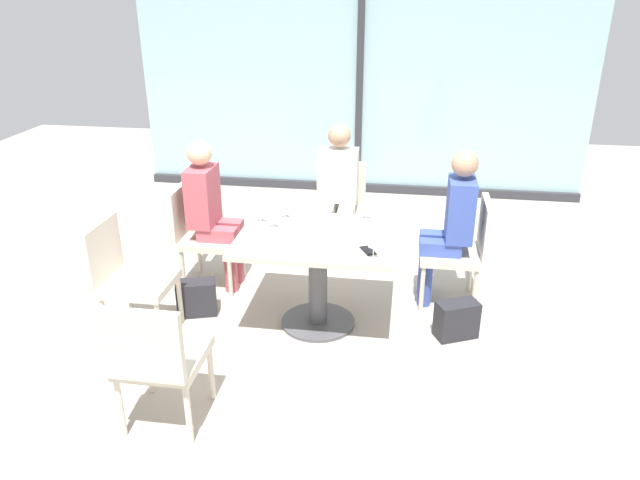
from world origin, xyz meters
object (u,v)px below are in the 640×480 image
Objects in this scene: wine_glass_2 at (374,241)px; cell_phone_on_table at (368,250)px; person_far_left at (211,208)px; person_far_right at (451,221)px; wine_glass_1 at (260,206)px; chair_far_left at (200,230)px; wine_glass_3 at (367,203)px; chair_near_window at (339,205)px; handbag_0 at (457,320)px; dining_table_main at (318,260)px; coffee_cup at (314,218)px; handbag_1 at (196,298)px; chair_far_right at (463,246)px; person_near_window at (338,188)px; chair_side_end at (126,273)px; wine_glass_4 at (273,212)px; chair_front_left at (155,356)px; wine_glass_0 at (284,202)px.

cell_phone_on_table is (-0.04, 0.12, -0.13)m from wine_glass_2.
person_far_left is 6.81× the size of wine_glass_2.
person_far_right is 6.81× the size of wine_glass_1.
chair_far_left is 4.70× the size of wine_glass_3.
chair_near_window is 2.90× the size of handbag_0.
dining_table_main is 1.19m from chair_far_left.
coffee_cup is 0.62m from cell_phone_on_table.
person_far_left is 0.76m from handbag_1.
chair_far_right is 1.20m from coffee_cup.
person_far_right is at bearing 0.00° from chair_far_left.
person_near_window reaches higher than coffee_cup.
chair_near_window is 1.25m from person_far_right.
chair_far_right is 0.65m from handbag_0.
chair_far_right is 1.00× the size of chair_side_end.
wine_glass_4 is 1.28× the size of cell_phone_on_table.
cell_phone_on_table is 1.47m from handbag_1.
dining_table_main is at bearing 153.05° from handbag_0.
chair_front_left is 1.81m from person_far_left.
wine_glass_0 is at bearing 163.57° from coffee_cup.
wine_glass_4 reaches higher than chair_near_window.
wine_glass_2 is 0.99m from handbag_0.
wine_glass_4 reaches higher than cell_phone_on_table.
wine_glass_0 is (-0.30, -0.99, 0.37)m from chair_near_window.
wine_glass_2 reaches higher than chair_near_window.
wine_glass_1 reaches higher than chair_far_right.
dining_table_main is 1.10m from person_far_right.
chair_front_left is (-0.72, -2.55, 0.00)m from chair_near_window.
chair_far_left is 1.45m from wine_glass_3.
person_far_left reaches higher than chair_far_right.
chair_near_window is 2.65m from chair_front_left.
person_near_window is at bearing 31.67° from chair_far_left.
wine_glass_0 is at bearing -18.10° from person_far_left.
person_near_window reaches higher than chair_front_left.
chair_far_right reaches higher than dining_table_main.
chair_side_end is 0.69× the size of person_far_right.
person_near_window is at bearing 111.36° from wine_glass_3.
handbag_0 is at bearing -49.42° from person_near_window.
dining_table_main is 0.91× the size of person_far_left.
wine_glass_3 is (0.78, 0.18, 0.00)m from wine_glass_1.
chair_side_end is 6.04× the size of cell_phone_on_table.
wine_glass_3 is (1.03, 1.63, 0.37)m from chair_front_left.
person_far_left is (-2.04, -0.00, 0.20)m from chair_far_right.
coffee_cup is at bearing -93.34° from chair_near_window.
wine_glass_3 is 0.59m from cell_phone_on_table.
person_near_window is at bearing 73.69° from chair_front_left.
chair_far_left is 1.75m from wine_glass_2.
handbag_1 is (-2.03, -0.51, -0.36)m from chair_far_right.
wine_glass_0 is 1.00× the size of wine_glass_2.
wine_glass_4 is at bearing 74.66° from chair_front_left.
person_near_window is 8.75× the size of cell_phone_on_table.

